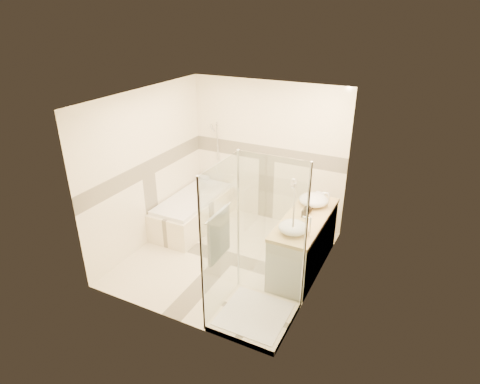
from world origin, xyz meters
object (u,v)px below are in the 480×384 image
at_px(amenity_bottle_a, 305,212).
at_px(amenity_bottle_b, 308,208).
at_px(vanity, 304,242).
at_px(bathtub, 193,210).
at_px(shower_enclosure, 249,280).
at_px(vessel_sink_far, 293,227).
at_px(vessel_sink_near, 314,200).

distance_m(amenity_bottle_a, amenity_bottle_b, 0.15).
height_order(vanity, amenity_bottle_b, amenity_bottle_b).
height_order(bathtub, shower_enclosure, shower_enclosure).
bearing_deg(vessel_sink_far, bathtub, 158.35).
height_order(amenity_bottle_a, amenity_bottle_b, same).
relative_size(vanity, shower_enclosure, 0.79).
bearing_deg(vessel_sink_near, vanity, -87.23).
relative_size(bathtub, vanity, 1.05).
bearing_deg(amenity_bottle_a, amenity_bottle_b, 90.00).
bearing_deg(vanity, amenity_bottle_a, -147.48).
distance_m(bathtub, amenity_bottle_a, 2.25).
height_order(bathtub, vanity, vanity).
bearing_deg(amenity_bottle_b, bathtub, 174.26).
bearing_deg(vanity, vessel_sink_near, 92.77).
xyz_separation_m(bathtub, amenity_bottle_b, (2.13, -0.21, 0.62)).
xyz_separation_m(shower_enclosure, amenity_bottle_b, (0.27, 1.41, 0.42)).
bearing_deg(amenity_bottle_b, vanity, -81.63).
distance_m(bathtub, amenity_bottle_b, 2.23).
xyz_separation_m(vessel_sink_near, amenity_bottle_b, (0.00, -0.28, -0.01)).
height_order(shower_enclosure, amenity_bottle_b, shower_enclosure).
bearing_deg(vanity, amenity_bottle_b, 98.37).
relative_size(bathtub, vessel_sink_far, 4.33).
height_order(shower_enclosure, amenity_bottle_a, shower_enclosure).
distance_m(vanity, shower_enclosure, 1.31).
xyz_separation_m(bathtub, amenity_bottle_a, (2.13, -0.36, 0.62)).
height_order(vanity, vessel_sink_far, vessel_sink_far).
bearing_deg(shower_enclosure, amenity_bottle_a, 77.77).
distance_m(shower_enclosure, vessel_sink_near, 1.76).
xyz_separation_m(vanity, amenity_bottle_b, (-0.02, 0.14, 0.50)).
bearing_deg(bathtub, vessel_sink_near, 1.67).
distance_m(vanity, vessel_sink_near, 0.66).
bearing_deg(vessel_sink_far, vessel_sink_near, 90.00).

